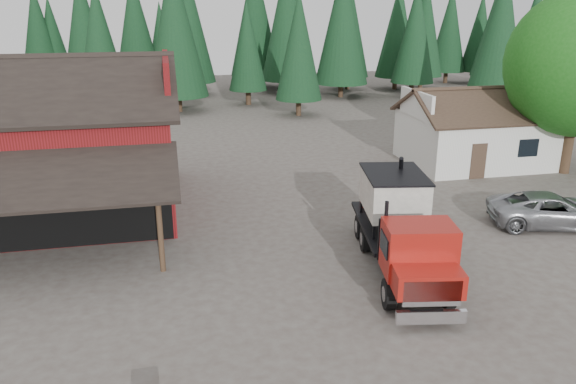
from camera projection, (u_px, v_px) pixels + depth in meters
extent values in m
plane|color=#4E443D|center=(326.00, 282.00, 19.67)|extent=(120.00, 120.00, 0.00)
cube|color=maroon|center=(40.00, 157.00, 25.94)|extent=(12.00, 10.00, 5.00)
cube|color=black|center=(15.00, 89.00, 22.50)|extent=(12.80, 5.53, 2.35)
cube|color=black|center=(40.00, 74.00, 27.13)|extent=(12.80, 5.53, 2.35)
cube|color=maroon|center=(167.00, 77.00, 26.01)|extent=(0.25, 7.00, 2.00)
cylinder|color=#382619|center=(161.00, 235.00, 20.05)|extent=(0.20, 0.20, 2.80)
cube|color=black|center=(15.00, 204.00, 21.42)|extent=(11.70, 0.08, 3.90)
cube|color=silver|center=(476.00, 139.00, 33.81)|extent=(8.00, 6.00, 3.00)
cube|color=#38281E|center=(494.00, 106.00, 31.70)|extent=(8.60, 3.42, 1.80)
cube|color=#38281E|center=(467.00, 98.00, 34.48)|extent=(8.60, 3.42, 1.80)
cube|color=silver|center=(417.00, 104.00, 32.30)|extent=(0.20, 4.20, 1.50)
cube|color=silver|center=(540.00, 99.00, 33.89)|extent=(0.20, 4.20, 1.50)
cube|color=#38281E|center=(478.00, 161.00, 30.88)|extent=(0.90, 0.06, 2.00)
cube|color=black|center=(528.00, 148.00, 31.28)|extent=(1.20, 0.06, 1.00)
cylinder|color=#382619|center=(567.00, 146.00, 31.80)|extent=(0.60, 0.60, 3.20)
sphere|color=#185A14|center=(549.00, 84.00, 31.21)|extent=(4.40, 4.40, 4.40)
cylinder|color=#382619|center=(299.00, 106.00, 48.39)|extent=(0.44, 0.44, 1.60)
cone|color=#10321C|center=(299.00, 45.00, 46.75)|extent=(3.96, 3.96, 9.00)
cylinder|color=#382619|center=(492.00, 107.00, 47.87)|extent=(0.44, 0.44, 1.60)
cone|color=#10321C|center=(500.00, 33.00, 45.91)|extent=(4.84, 4.84, 11.00)
cylinder|color=#382619|center=(180.00, 103.00, 50.10)|extent=(0.44, 0.44, 1.60)
cone|color=#10321C|center=(175.00, 26.00, 47.98)|extent=(5.28, 5.28, 12.00)
cylinder|color=black|center=(389.00, 294.00, 17.85)|extent=(0.49, 1.04, 1.00)
cylinder|color=black|center=(448.00, 293.00, 17.93)|extent=(0.49, 1.04, 1.00)
cylinder|color=black|center=(365.00, 239.00, 22.00)|extent=(0.49, 1.04, 1.00)
cylinder|color=black|center=(414.00, 238.00, 22.07)|extent=(0.49, 1.04, 1.00)
cylinder|color=black|center=(360.00, 227.00, 23.21)|extent=(0.49, 1.04, 1.00)
cylinder|color=black|center=(406.00, 226.00, 23.28)|extent=(0.49, 1.04, 1.00)
cube|color=black|center=(399.00, 245.00, 20.54)|extent=(2.33, 7.90, 0.37)
cube|color=silver|center=(431.00, 317.00, 16.55)|extent=(2.10, 0.52, 0.41)
cube|color=silver|center=(432.00, 293.00, 16.40)|extent=(1.72, 0.39, 0.82)
cube|color=maroon|center=(427.00, 280.00, 16.88)|extent=(2.23, 1.52, 0.78)
cube|color=maroon|center=(418.00, 249.00, 17.84)|extent=(2.42, 1.90, 1.69)
cube|color=black|center=(425.00, 251.00, 17.06)|extent=(1.90, 0.40, 0.82)
cylinder|color=black|center=(386.00, 225.00, 18.42)|extent=(0.15, 0.15, 1.64)
cube|color=black|center=(411.00, 239.00, 18.72)|extent=(2.22, 0.49, 1.46)
cube|color=black|center=(392.00, 226.00, 21.67)|extent=(3.20, 5.61, 0.15)
cube|color=silver|center=(394.00, 193.00, 21.23)|extent=(2.58, 3.33, 1.46)
cone|color=silver|center=(392.00, 215.00, 21.53)|extent=(2.32, 2.32, 0.64)
cube|color=black|center=(395.00, 174.00, 20.99)|extent=(2.69, 3.43, 0.07)
cylinder|color=black|center=(400.00, 185.00, 22.49)|extent=(1.00, 1.90, 2.79)
cube|color=maroon|center=(368.00, 201.00, 23.64)|extent=(0.66, 0.81, 0.41)
cylinder|color=silver|center=(442.00, 271.00, 18.79)|extent=(0.66, 0.99, 0.51)
imported|color=#9C9EA3|center=(551.00, 210.00, 24.41)|extent=(5.71, 3.72, 1.46)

